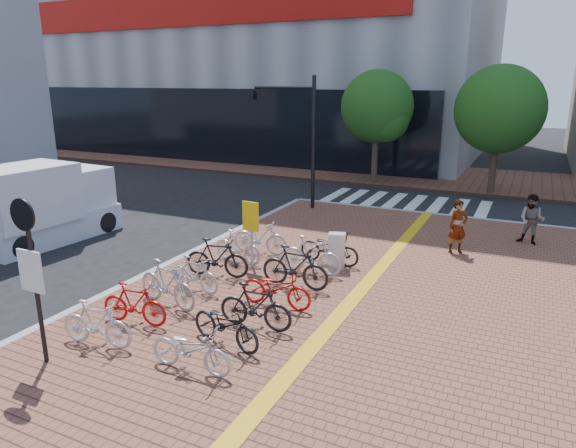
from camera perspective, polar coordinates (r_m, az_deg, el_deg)
The scene contains 26 objects.
ground at distance 12.35m, azimuth -5.12°, elevation -11.06°, with size 120.00×120.00×0.00m, color black.
kerb_north at distance 22.29m, azimuth 17.81°, elevation 0.73°, with size 14.00×0.25×0.15m, color gray.
far_sidewalk at distance 31.45m, azimuth 14.81°, elevation 5.18°, with size 70.00×8.00×0.15m, color brown.
crosswalk at distance 24.64m, azimuth 12.74°, elevation 2.33°, with size 7.50×4.00×0.01m.
street_trees at distance 26.93m, azimuth 24.65°, elevation 11.25°, with size 16.20×4.60×6.35m.
bike_0 at distance 11.61m, azimuth -20.54°, elevation -10.33°, with size 0.47×1.67×1.00m, color silver.
bike_1 at distance 12.31m, azimuth -16.72°, elevation -8.49°, with size 0.47×1.65×0.99m, color red.
bike_2 at distance 13.01m, azimuth -13.30°, elevation -6.49°, with size 0.55×1.93×1.16m, color #AAA9AE.
bike_3 at distance 13.79m, azimuth -10.34°, elevation -5.47°, with size 0.45×1.59×0.95m, color silver.
bike_4 at distance 14.65m, azimuth -7.91°, elevation -3.74°, with size 0.53×1.86×1.12m, color black.
bike_5 at distance 15.73m, azimuth -5.58°, elevation -2.51°, with size 0.47×1.67×1.00m, color silver.
bike_6 at distance 16.43m, azimuth -3.14°, elevation -1.46°, with size 0.52×1.84×1.11m, color #B4B4B9.
bike_7 at distance 10.23m, azimuth -10.73°, elevation -13.51°, with size 0.61×1.74×0.91m, color #B8B9BD.
bike_8 at distance 11.00m, azimuth -6.92°, elevation -11.01°, with size 0.63×1.81×0.95m, color black.
bike_9 at distance 11.62m, azimuth -3.65°, elevation -9.12°, with size 0.50×1.76×1.06m, color black.
bike_10 at distance 12.66m, azimuth -1.31°, elevation -7.14°, with size 0.64×1.85×0.97m, color red.
bike_11 at distance 13.75m, azimuth 0.78°, elevation -4.81°, with size 0.55×1.93×1.16m, color black.
bike_12 at distance 14.77m, azimuth 2.62°, elevation -3.47°, with size 0.52×1.83×1.10m, color silver.
bike_13 at distance 15.59m, azimuth 4.62°, elevation -2.67°, with size 0.66×1.89×1.00m, color black.
pedestrian_a at distance 17.28m, azimuth 18.35°, elevation -0.28°, with size 0.64×0.42×1.75m, color gray.
pedestrian_b at distance 19.17m, azimuth 25.46°, elevation 0.45°, with size 0.83×0.65×1.71m, color #4A4E5E.
utility_box at distance 15.26m, azimuth 5.42°, elevation -2.96°, with size 0.49×0.36×1.07m, color silver.
yellow_sign at distance 15.05m, azimuth -4.15°, elevation 0.20°, with size 0.54×0.14×2.00m.
notice_sign at distance 10.79m, azimuth -26.68°, elevation -3.80°, with size 0.62×0.14×3.34m.
traffic_light_pole at distance 22.45m, azimuth -0.23°, elevation 11.79°, with size 3.00×1.16×5.59m.
box_truck at distance 19.96m, azimuth -25.42°, elevation 1.94°, with size 2.43×4.98×2.80m.
Camera 1 is at (5.73, -9.43, 5.56)m, focal length 32.00 mm.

